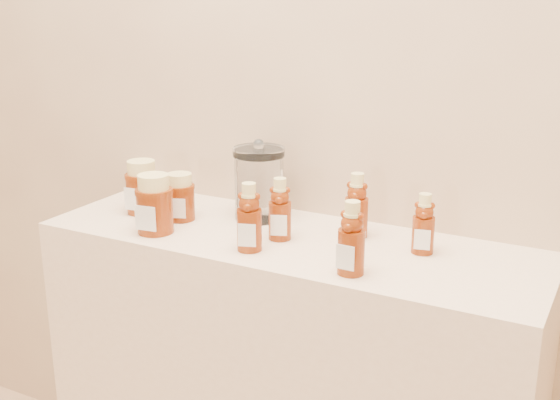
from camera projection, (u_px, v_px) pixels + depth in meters
The scene contains 10 objects.
wall_back at pixel (327, 37), 1.69m from camera, with size 3.50×0.02×2.70m, color tan.
bear_bottle_back_left at pixel (280, 205), 1.62m from camera, with size 0.06×0.06×0.17m, color #651F08, non-canonical shape.
bear_bottle_back_mid at pixel (357, 201), 1.63m from camera, with size 0.06×0.06×0.17m, color #651F08, non-canonical shape.
bear_bottle_back_right at pixel (424, 220), 1.54m from camera, with size 0.05×0.05×0.15m, color #651F08, non-canonical shape.
bear_bottle_front_left at pixel (249, 213), 1.55m from camera, with size 0.06×0.06×0.18m, color #651F08, non-canonical shape.
bear_bottle_front_right at pixel (352, 233), 1.42m from camera, with size 0.06×0.06×0.18m, color #651F08, non-canonical shape.
honey_jar_left at pixel (142, 187), 1.81m from camera, with size 0.09×0.09×0.14m, color #651F08, non-canonical shape.
honey_jar_back at pixel (180, 197), 1.76m from camera, with size 0.08×0.08×0.12m, color #651F08, non-canonical shape.
honey_jar_front at pixel (154, 204), 1.67m from camera, with size 0.09×0.09×0.14m, color #651F08, non-canonical shape.
glass_canister at pixel (259, 180), 1.76m from camera, with size 0.13×0.13×0.20m, color white, non-canonical shape.
Camera 1 is at (0.71, 0.17, 1.47)m, focal length 45.00 mm.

